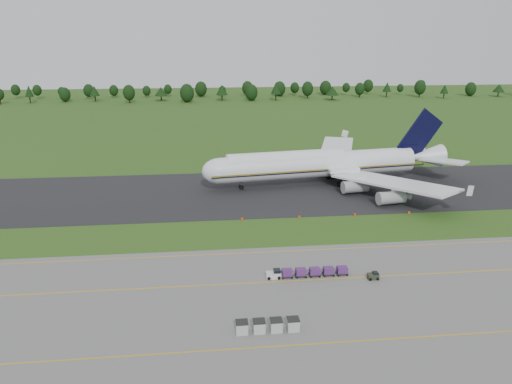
{
  "coord_description": "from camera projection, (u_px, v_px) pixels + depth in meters",
  "views": [
    {
      "loc": [
        -9.86,
        -96.3,
        39.64
      ],
      "look_at": [
        0.8,
        2.0,
        8.31
      ],
      "focal_mm": 35.0,
      "sensor_mm": 36.0,
      "label": 1
    }
  ],
  "objects": [
    {
      "name": "taxiway",
      "position": [
        242.0,
        192.0,
        130.78
      ],
      "size": [
        300.0,
        40.0,
        0.08
      ],
      "primitive_type": "cube",
      "color": "black",
      "rests_on": "ground"
    },
    {
      "name": "tree_line",
      "position": [
        237.0,
        90.0,
        311.68
      ],
      "size": [
        523.32,
        20.49,
        11.89
      ],
      "color": "black",
      "rests_on": "ground"
    },
    {
      "name": "apron",
      "position": [
        277.0,
        321.0,
        72.02
      ],
      "size": [
        300.0,
        52.0,
        0.06
      ],
      "primitive_type": "cube",
      "color": "slate",
      "rests_on": "ground"
    },
    {
      "name": "apron_markings",
      "position": [
        271.0,
        297.0,
        78.66
      ],
      "size": [
        300.0,
        30.2,
        0.01
      ],
      "color": "#DC9D0C",
      "rests_on": "apron"
    },
    {
      "name": "baggage_train",
      "position": [
        306.0,
        272.0,
        85.18
      ],
      "size": [
        14.14,
        1.5,
        1.44
      ],
      "color": "silver",
      "rests_on": "apron"
    },
    {
      "name": "aircraft",
      "position": [
        323.0,
        164.0,
        137.04
      ],
      "size": [
        71.26,
        68.61,
        19.94
      ],
      "color": "white",
      "rests_on": "ground"
    },
    {
      "name": "utility_cart",
      "position": [
        373.0,
        276.0,
        84.29
      ],
      "size": [
        1.88,
        1.29,
        1.01
      ],
      "color": "#292F20",
      "rests_on": "apron"
    },
    {
      "name": "uld_row",
      "position": [
        268.0,
        326.0,
        69.38
      ],
      "size": [
        8.93,
        1.73,
        1.71
      ],
      "color": "#ABABAB",
      "rests_on": "apron"
    },
    {
      "name": "edge_markers",
      "position": [
        327.0,
        216.0,
        113.07
      ],
      "size": [
        39.18,
        0.3,
        0.6
      ],
      "color": "#ED4507",
      "rests_on": "ground"
    },
    {
      "name": "ground",
      "position": [
        253.0,
        233.0,
        104.25
      ],
      "size": [
        600.0,
        600.0,
        0.0
      ],
      "primitive_type": "plane",
      "color": "#2A4E17",
      "rests_on": "ground"
    }
  ]
}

